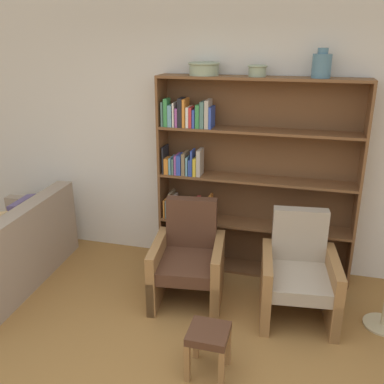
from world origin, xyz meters
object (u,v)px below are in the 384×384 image
bookshelf (236,182)px  vase_tall (322,65)px  bowl_stoneware (257,70)px  armchair_leather (189,260)px  footstool (208,340)px  couch (5,255)px  armchair_cushioned (299,274)px  bowl_olive (204,68)px

bookshelf → vase_tall: vase_tall is taller
bowl_stoneware → armchair_leather: bearing=-125.8°
vase_tall → footstool: 2.49m
armchair_leather → footstool: size_ratio=2.48×
couch → armchair_cushioned: armchair_cushioned is taller
bookshelf → vase_tall: bearing=-1.5°
couch → armchair_leather: 1.86m
bowl_stoneware → vase_tall: vase_tall is taller
bowl_stoneware → footstool: bowl_stoneware is taller
couch → armchair_cushioned: (2.84, 0.24, 0.09)m
couch → armchair_leather: armchair_leather is taller
armchair_leather → footstool: armchair_leather is taller
armchair_cushioned → bowl_stoneware: bearing=-57.7°
vase_tall → couch: (-2.87, -0.90, -1.81)m
bowl_olive → armchair_cushioned: bearing=-32.4°
bookshelf → couch: (-2.15, -0.92, -0.66)m
vase_tall → armchair_leather: vase_tall is taller
bowl_olive → footstool: bowl_olive is taller
couch → footstool: couch is taller
bowl_olive → couch: (-1.81, -0.90, -1.77)m
bookshelf → armchair_leather: bearing=-114.9°
footstool → bowl_stoneware: bearing=87.7°
armchair_cushioned → footstool: size_ratio=2.48×
armchair_cushioned → armchair_leather: bearing=-6.6°
footstool → couch: bearing=163.0°
bowl_olive → couch: size_ratio=0.17×
couch → footstool: size_ratio=4.70×
bookshelf → footstool: 1.74m
bookshelf → bowl_olive: size_ratio=6.68×
bowl_stoneware → armchair_leather: 1.86m
bowl_olive → vase_tall: vase_tall is taller
vase_tall → armchair_cushioned: size_ratio=0.28×
vase_tall → armchair_cushioned: vase_tall is taller
armchair_leather → vase_tall: bearing=-155.1°
couch → bowl_stoneware: bearing=-72.3°
bookshelf → bowl_stoneware: bowl_stoneware is taller
armchair_cushioned → bowl_olive: bearing=-39.1°
bowl_stoneware → bookshelf: bearing=173.1°
bookshelf → couch: bearing=-157.0°
bowl_stoneware → armchair_cushioned: 1.87m
bowl_olive → vase_tall: 1.06m
bowl_olive → armchair_leather: bowl_olive is taller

